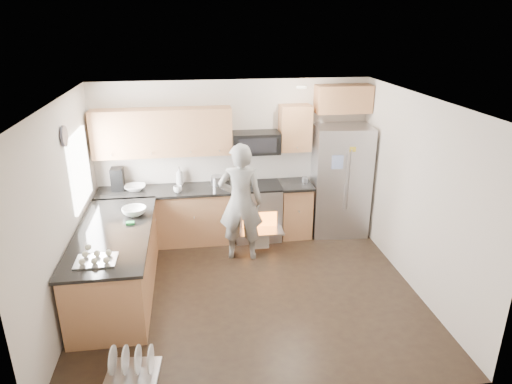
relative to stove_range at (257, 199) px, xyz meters
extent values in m
plane|color=black|center=(-0.35, -1.69, -0.68)|extent=(4.50, 4.50, 0.00)
cube|color=beige|center=(-0.35, 0.31, 0.62)|extent=(4.50, 0.04, 2.60)
cube|color=beige|center=(-0.35, -3.69, 0.62)|extent=(4.50, 0.04, 2.60)
cube|color=beige|center=(-2.60, -1.69, 0.62)|extent=(0.04, 4.00, 2.60)
cube|color=beige|center=(1.90, -1.69, 0.62)|extent=(0.04, 4.00, 2.60)
cube|color=white|center=(-0.35, -1.69, 1.92)|extent=(4.50, 4.00, 0.04)
cube|color=white|center=(-2.58, -0.69, 0.87)|extent=(0.04, 1.00, 1.00)
cylinder|color=#FFEACC|center=(0.55, -0.59, 1.91)|extent=(0.14, 0.14, 0.02)
cylinder|color=#474754|center=(-2.57, -1.24, 1.47)|extent=(0.03, 0.26, 0.26)
cube|color=#A66F42|center=(-1.48, 0.01, -0.24)|extent=(2.15, 0.60, 0.87)
cube|color=black|center=(-1.48, 0.00, 0.23)|extent=(2.19, 0.64, 0.04)
cube|color=#A66F42|center=(0.65, 0.01, -0.24)|extent=(0.50, 0.60, 0.87)
cube|color=black|center=(0.65, 0.00, 0.23)|extent=(0.54, 0.64, 0.04)
cube|color=#A66F42|center=(-1.47, 0.14, 1.15)|extent=(2.16, 0.33, 0.74)
cube|color=#A66F42|center=(0.65, 0.14, 1.15)|extent=(0.50, 0.33, 0.74)
cube|color=#A66F42|center=(1.43, 0.14, 1.60)|extent=(0.90, 0.33, 0.44)
imported|color=silver|center=(-1.96, 0.05, 0.29)|extent=(0.33, 0.33, 0.08)
imported|color=white|center=(-1.25, 0.21, 0.40)|extent=(0.12, 0.12, 0.31)
imported|color=white|center=(-1.28, -0.15, 0.30)|extent=(0.13, 0.13, 0.11)
cylinder|color=#B7B7BC|center=(-0.64, 0.13, 0.32)|extent=(0.21, 0.21, 0.14)
cube|color=black|center=(-2.23, 0.13, 0.43)|extent=(0.19, 0.23, 0.36)
cylinder|color=#B7B7BC|center=(0.82, 0.02, 0.29)|extent=(0.10, 0.10, 0.08)
cube|color=#A66F42|center=(-2.10, -1.44, -0.24)|extent=(0.90, 2.30, 0.87)
cube|color=black|center=(-2.10, -1.44, 0.23)|extent=(0.96, 2.36, 0.04)
imported|color=white|center=(-1.87, -0.94, 0.30)|extent=(0.34, 0.34, 0.10)
cube|color=green|center=(-1.90, -1.26, 0.26)|extent=(0.10, 0.07, 0.03)
cube|color=#B7B7BC|center=(-2.17, -2.23, 0.30)|extent=(0.45, 0.35, 0.09)
cube|color=#B7B7BC|center=(0.00, -0.01, -0.23)|extent=(0.76, 0.62, 0.90)
cube|color=black|center=(0.00, -0.01, 0.24)|extent=(0.76, 0.60, 0.03)
cube|color=orange|center=(0.00, -0.33, -0.28)|extent=(0.56, 0.02, 0.34)
cube|color=#B7B7BC|center=(0.00, -0.49, -0.36)|extent=(0.70, 0.34, 0.03)
cube|color=white|center=(0.00, -0.54, -0.50)|extent=(0.24, 0.03, 0.28)
cube|color=black|center=(0.00, 0.11, 0.94)|extent=(0.76, 0.40, 0.34)
cube|color=#B7B7BC|center=(1.42, 0.01, 0.26)|extent=(0.97, 0.79, 1.87)
cylinder|color=#B7B7BC|center=(1.39, -0.36, 0.39)|extent=(0.02, 0.02, 1.02)
cylinder|color=#B7B7BC|center=(1.45, -0.36, 0.39)|extent=(0.02, 0.02, 1.02)
cube|color=#FF93C1|center=(1.62, -0.35, 0.19)|extent=(0.24, 0.03, 0.30)
cube|color=#91AAE8|center=(1.24, -0.35, 0.70)|extent=(0.18, 0.02, 0.22)
imported|color=gray|center=(-0.35, -0.68, 0.24)|extent=(0.73, 0.53, 1.83)
cube|color=#B7B7BC|center=(-1.76, -3.03, -0.66)|extent=(0.59, 0.49, 0.03)
cylinder|color=white|center=(-1.96, -3.01, -0.49)|extent=(0.05, 0.30, 0.30)
cylinder|color=white|center=(-1.83, -3.03, -0.49)|extent=(0.05, 0.30, 0.30)
cylinder|color=white|center=(-1.70, -3.04, -0.49)|extent=(0.05, 0.30, 0.30)
cylinder|color=white|center=(-1.57, -3.06, -0.49)|extent=(0.05, 0.30, 0.30)
camera|label=1|loc=(-1.03, -6.98, 2.83)|focal=32.00mm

